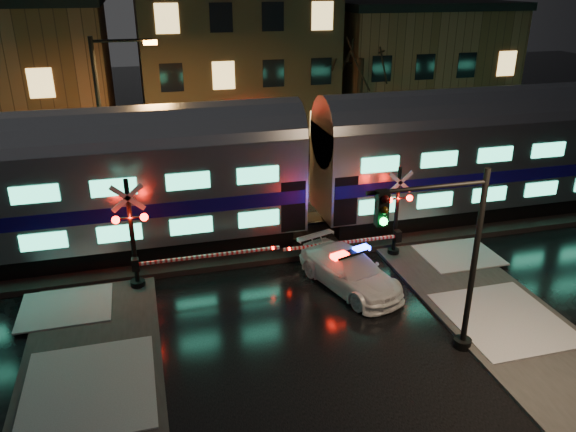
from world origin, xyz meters
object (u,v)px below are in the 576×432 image
object	(u,v)px
traffic_light	(447,263)
streetlight	(108,120)
police_car	(350,270)
crossing_signal_left	(144,245)
crossing_signal_right	(388,223)

from	to	relation	value
traffic_light	streetlight	xyz separation A→B (m)	(-9.30, 12.88, 1.69)
police_car	crossing_signal_left	size ratio (longest dim) A/B	0.83
traffic_light	streetlight	size ratio (longest dim) A/B	0.70
crossing_signal_right	traffic_light	xyz separation A→B (m)	(-1.13, -6.18, 1.52)
police_car	traffic_light	bearing A→B (deg)	-93.37
crossing_signal_right	police_car	bearing A→B (deg)	-141.69
crossing_signal_left	traffic_light	size ratio (longest dim) A/B	1.03
traffic_light	streetlight	world-z (taller)	streetlight
traffic_light	streetlight	bearing A→B (deg)	117.22
police_car	streetlight	world-z (taller)	streetlight
police_car	crossing_signal_right	size ratio (longest dim) A/B	0.93
traffic_light	streetlight	distance (m)	15.98
police_car	traffic_light	distance (m)	5.12
crossing_signal_right	streetlight	distance (m)	12.80
crossing_signal_right	crossing_signal_left	size ratio (longest dim) A/B	0.89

